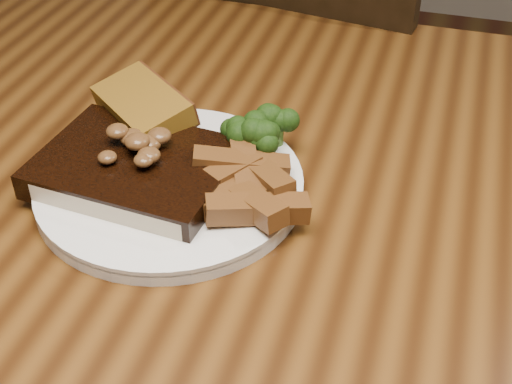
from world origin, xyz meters
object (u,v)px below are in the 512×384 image
dining_table (274,284)px  chair_far (299,115)px  steak (136,168)px  garlic_bread (144,122)px  potato_wedges (229,180)px  plate (170,187)px

dining_table → chair_far: size_ratio=1.78×
chair_far → steak: size_ratio=5.03×
steak → dining_table: bearing=6.3°
garlic_bread → potato_wedges: 0.14m
dining_table → potato_wedges: 0.13m
steak → plate: bearing=14.9°
steak → potato_wedges: 0.09m
chair_far → plate: bearing=99.9°
chair_far → steak: chair_far is taller
dining_table → plate: plate is taller
dining_table → plate: 0.14m
steak → garlic_bread: bearing=113.5°
dining_table → plate: bearing=178.6°
steak → garlic_bread: steak is taller
steak → garlic_bread: (-0.03, 0.08, -0.00)m
dining_table → potato_wedges: potato_wedges is taller
plate → dining_table: bearing=-1.4°
chair_far → steak: 0.65m
chair_far → potato_wedges: (0.06, -0.57, 0.28)m
potato_wedges → steak: bearing=-173.8°
dining_table → garlic_bread: 0.22m
potato_wedges → garlic_bread: bearing=149.1°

